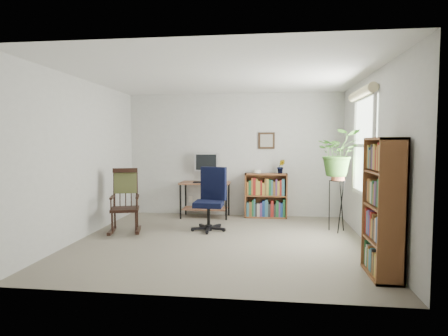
# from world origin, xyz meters

# --- Properties ---
(floor) EXTENTS (4.20, 4.00, 0.00)m
(floor) POSITION_xyz_m (0.00, 0.00, 0.00)
(floor) COLOR gray
(floor) RESTS_ON ground
(ceiling) EXTENTS (4.20, 4.00, 0.00)m
(ceiling) POSITION_xyz_m (0.00, 0.00, 2.40)
(ceiling) COLOR silver
(ceiling) RESTS_ON ground
(wall_back) EXTENTS (4.20, 0.00, 2.40)m
(wall_back) POSITION_xyz_m (0.00, 2.00, 1.20)
(wall_back) COLOR beige
(wall_back) RESTS_ON ground
(wall_front) EXTENTS (4.20, 0.00, 2.40)m
(wall_front) POSITION_xyz_m (0.00, -2.00, 1.20)
(wall_front) COLOR beige
(wall_front) RESTS_ON ground
(wall_left) EXTENTS (0.00, 4.00, 2.40)m
(wall_left) POSITION_xyz_m (-2.10, 0.00, 1.20)
(wall_left) COLOR beige
(wall_left) RESTS_ON ground
(wall_right) EXTENTS (0.00, 4.00, 2.40)m
(wall_right) POSITION_xyz_m (2.10, 0.00, 1.20)
(wall_right) COLOR beige
(wall_right) RESTS_ON ground
(window) EXTENTS (0.12, 1.20, 1.50)m
(window) POSITION_xyz_m (2.06, 0.30, 1.40)
(window) COLOR silver
(window) RESTS_ON wall_right
(desk) EXTENTS (0.95, 0.52, 0.68)m
(desk) POSITION_xyz_m (-0.53, 1.70, 0.34)
(desk) COLOR brown
(desk) RESTS_ON floor
(monitor) EXTENTS (0.46, 0.16, 0.56)m
(monitor) POSITION_xyz_m (-0.53, 1.84, 0.96)
(monitor) COLOR silver
(monitor) RESTS_ON desk
(keyboard) EXTENTS (0.40, 0.15, 0.02)m
(keyboard) POSITION_xyz_m (-0.53, 1.58, 0.69)
(keyboard) COLOR black
(keyboard) RESTS_ON desk
(office_chair) EXTENTS (0.70, 0.70, 1.05)m
(office_chair) POSITION_xyz_m (-0.28, 0.64, 0.53)
(office_chair) COLOR black
(office_chair) RESTS_ON floor
(rocking_chair) EXTENTS (0.78, 1.02, 1.04)m
(rocking_chair) POSITION_xyz_m (-1.59, 0.33, 0.52)
(rocking_chair) COLOR black
(rocking_chair) RESTS_ON floor
(low_bookshelf) EXTENTS (0.81, 0.27, 0.85)m
(low_bookshelf) POSITION_xyz_m (0.64, 1.82, 0.43)
(low_bookshelf) COLOR brown
(low_bookshelf) RESTS_ON floor
(tall_bookshelf) EXTENTS (0.28, 0.66, 1.50)m
(tall_bookshelf) POSITION_xyz_m (1.92, -1.20, 0.75)
(tall_bookshelf) COLOR brown
(tall_bookshelf) RESTS_ON floor
(plant_stand) EXTENTS (0.33, 0.33, 0.98)m
(plant_stand) POSITION_xyz_m (1.80, 0.82, 0.49)
(plant_stand) COLOR black
(plant_stand) RESTS_ON floor
(spider_plant) EXTENTS (1.69, 1.88, 1.46)m
(spider_plant) POSITION_xyz_m (1.80, 0.82, 1.64)
(spider_plant) COLOR #3A6C25
(spider_plant) RESTS_ON plant_stand
(potted_plant_small) EXTENTS (0.13, 0.24, 0.11)m
(potted_plant_small) POSITION_xyz_m (0.92, 1.83, 0.91)
(potted_plant_small) COLOR #3A6C25
(potted_plant_small) RESTS_ON low_bookshelf
(framed_picture) EXTENTS (0.32, 0.04, 0.32)m
(framed_picture) POSITION_xyz_m (0.64, 1.97, 1.48)
(framed_picture) COLOR black
(framed_picture) RESTS_ON wall_back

